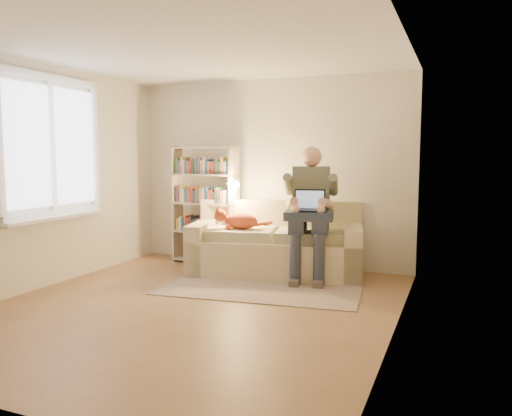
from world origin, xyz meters
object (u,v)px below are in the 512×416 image
at_px(sofa, 276,247).
at_px(laptop, 315,206).
at_px(person, 310,205).
at_px(cat, 235,220).
at_px(bookshelf, 205,199).

relative_size(sofa, laptop, 5.46).
bearing_deg(sofa, person, -19.97).
relative_size(sofa, cat, 3.49).
relative_size(person, bookshelf, 0.99).
bearing_deg(cat, sofa, 14.79).
xyz_separation_m(person, laptop, (0.11, -0.14, 0.01)).
bearing_deg(sofa, bookshelf, 160.35).
bearing_deg(cat, laptop, -9.99).
xyz_separation_m(person, bookshelf, (-1.61, 0.22, 0.01)).
distance_m(sofa, person, 0.75).
bearing_deg(bookshelf, laptop, -6.93).
xyz_separation_m(cat, bookshelf, (-0.65, 0.40, 0.22)).
xyz_separation_m(sofa, cat, (-0.49, -0.25, 0.37)).
height_order(cat, laptop, laptop).
bearing_deg(cat, bookshelf, 136.34).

